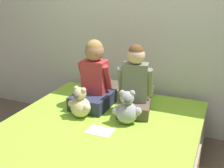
{
  "coord_description": "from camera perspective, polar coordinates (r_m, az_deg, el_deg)",
  "views": [
    {
      "loc": [
        0.92,
        -1.84,
        1.57
      ],
      "look_at": [
        0.0,
        0.36,
        0.72
      ],
      "focal_mm": 45.0,
      "sensor_mm": 36.0,
      "label": 1
    }
  ],
  "objects": [
    {
      "name": "child_on_right",
      "position": [
        2.54,
        4.69,
        -0.19
      ],
      "size": [
        0.35,
        0.36,
        0.64
      ],
      "rotation": [
        0.0,
        0.0,
        0.2
      ],
      "color": "brown",
      "rests_on": "bed"
    },
    {
      "name": "child_on_left",
      "position": [
        2.69,
        -3.73,
        0.75
      ],
      "size": [
        0.35,
        0.4,
        0.65
      ],
      "rotation": [
        0.0,
        0.0,
        -0.01
      ],
      "color": "#282D47",
      "rests_on": "bed"
    },
    {
      "name": "bed",
      "position": [
        2.46,
        -3.32,
        -13.72
      ],
      "size": [
        1.64,
        1.92,
        0.44
      ],
      "color": "#997F60",
      "rests_on": "ground_plane"
    },
    {
      "name": "pillow_at_headboard",
      "position": [
        2.97,
        3.11,
        -1.58
      ],
      "size": [
        0.5,
        0.31,
        0.11
      ],
      "color": "beige",
      "rests_on": "bed"
    },
    {
      "name": "teddy_bear_held_by_left_child",
      "position": [
        2.52,
        -6.45,
        -4.11
      ],
      "size": [
        0.24,
        0.18,
        0.29
      ],
      "rotation": [
        0.0,
        0.0,
        -0.18
      ],
      "color": "#D1B78E",
      "rests_on": "bed"
    },
    {
      "name": "wall_behind_bed",
      "position": [
        3.05,
        5.19,
        13.61
      ],
      "size": [
        8.0,
        0.06,
        2.5
      ],
      "color": "beige",
      "rests_on": "ground_plane"
    },
    {
      "name": "teddy_bear_held_by_right_child",
      "position": [
        2.39,
        3.04,
        -5.19
      ],
      "size": [
        0.24,
        0.19,
        0.3
      ],
      "rotation": [
        0.0,
        0.0,
        0.36
      ],
      "color": "#939399",
      "rests_on": "bed"
    },
    {
      "name": "sign_card",
      "position": [
        2.32,
        -2.44,
        -9.5
      ],
      "size": [
        0.21,
        0.15,
        0.0
      ],
      "color": "white",
      "rests_on": "bed"
    }
  ]
}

